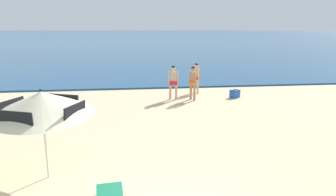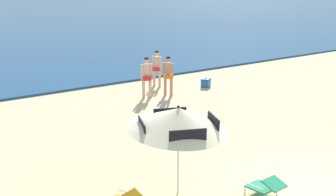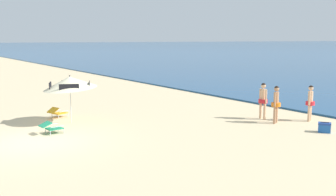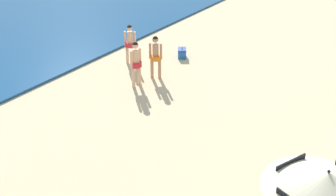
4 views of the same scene
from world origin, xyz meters
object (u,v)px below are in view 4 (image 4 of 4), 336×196
(cooler_box, at_px, (182,53))
(person_standing_beside, at_px, (130,42))
(person_standing_near_shore, at_px, (136,61))
(person_wading_in, at_px, (156,54))
(beach_umbrella_striped_main, at_px, (326,184))

(cooler_box, bearing_deg, person_standing_beside, 141.70)
(person_standing_near_shore, bearing_deg, cooler_box, 1.70)
(cooler_box, bearing_deg, person_wading_in, -172.87)
(beach_umbrella_striped_main, height_order, person_standing_beside, beach_umbrella_striped_main)
(beach_umbrella_striped_main, distance_m, person_standing_near_shore, 8.96)
(beach_umbrella_striped_main, xyz_separation_m, person_standing_beside, (5.71, 9.36, -0.88))
(person_wading_in, relative_size, cooler_box, 2.80)
(person_standing_beside, bearing_deg, person_standing_near_shore, -135.48)
(beach_umbrella_striped_main, bearing_deg, person_wading_in, 56.10)
(person_standing_beside, bearing_deg, beach_umbrella_striped_main, -121.40)
(person_standing_beside, bearing_deg, cooler_box, -38.30)
(beach_umbrella_striped_main, relative_size, person_standing_near_shore, 1.46)
(beach_umbrella_striped_main, xyz_separation_m, person_standing_near_shore, (4.20, 7.87, -0.85))
(beach_umbrella_striped_main, xyz_separation_m, cooler_box, (7.47, 7.97, -1.64))
(person_standing_near_shore, bearing_deg, person_standing_beside, 44.52)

